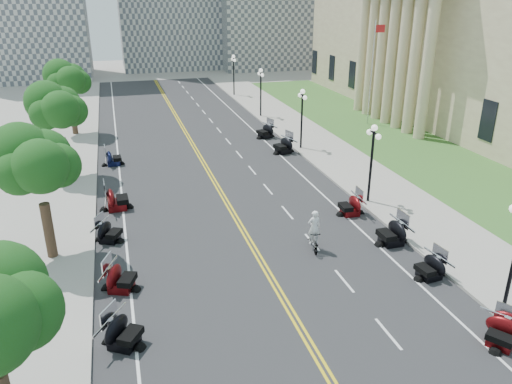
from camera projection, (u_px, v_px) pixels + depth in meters
ground at (255, 250)px, 25.93m from camera, size 160.00×160.00×0.00m
road at (216, 184)px, 34.84m from camera, size 16.00×90.00×0.01m
centerline_yellow_a at (214, 184)px, 34.80m from camera, size 0.12×90.00×0.00m
centerline_yellow_b at (217, 183)px, 34.86m from camera, size 0.12×90.00×0.00m
edge_line_north at (302, 175)px, 36.47m from camera, size 0.12×90.00×0.00m
edge_line_south at (121, 193)px, 33.20m from camera, size 0.12×90.00×0.00m
lane_dash_4 at (388, 334)px, 19.61m from camera, size 0.12×2.00×0.00m
lane_dash_5 at (344, 281)px, 23.18m from camera, size 0.12×2.00×0.00m
lane_dash_6 at (312, 242)px, 26.74m from camera, size 0.12×2.00×0.00m
lane_dash_7 at (287, 212)px, 30.30m from camera, size 0.12×2.00×0.00m
lane_dash_8 at (268, 189)px, 33.87m from camera, size 0.12×2.00×0.00m
lane_dash_9 at (252, 170)px, 37.43m from camera, size 0.12×2.00×0.00m
lane_dash_10 at (239, 154)px, 40.99m from camera, size 0.12×2.00×0.00m
lane_dash_11 at (228, 141)px, 44.56m from camera, size 0.12×2.00×0.00m
lane_dash_12 at (219, 130)px, 48.12m from camera, size 0.12×2.00×0.00m
lane_dash_13 at (211, 120)px, 51.69m from camera, size 0.12×2.00×0.00m
lane_dash_14 at (204, 112)px, 55.25m from camera, size 0.12×2.00×0.00m
lane_dash_15 at (198, 105)px, 58.81m from camera, size 0.12×2.00×0.00m
lane_dash_16 at (192, 98)px, 62.38m from camera, size 0.12×2.00×0.00m
lane_dash_17 at (187, 92)px, 65.94m from camera, size 0.12×2.00×0.00m
lane_dash_18 at (183, 87)px, 69.50m from camera, size 0.12×2.00×0.00m
lane_dash_19 at (179, 82)px, 73.07m from camera, size 0.12×2.00×0.00m
sidewalk_north at (353, 169)px, 37.49m from camera, size 5.00×90.00×0.15m
sidewalk_south at (56, 199)px, 32.13m from camera, size 5.00×90.00×0.15m
lawn at (383, 135)px, 46.41m from camera, size 9.00×60.00×0.10m
civic_building at (500, 29)px, 50.34m from camera, size 26.00×51.00×17.80m
distant_block_c at (275, 0)px, 85.31m from camera, size 20.00×14.00×22.00m
street_lamp_2 at (371, 164)px, 30.71m from camera, size 0.50×1.20×4.90m
street_lamp_3 at (302, 119)px, 41.40m from camera, size 0.50×1.20×4.90m
street_lamp_4 at (261, 93)px, 52.09m from camera, size 0.50×1.20×4.90m
street_lamp_5 at (234, 75)px, 62.78m from camera, size 0.50×1.20×4.90m
flagpole at (371, 74)px, 48.24m from camera, size 1.10×0.20×10.00m
tree_2 at (38, 169)px, 23.38m from camera, size 4.80×4.80×9.20m
tree_3 at (58, 113)px, 34.07m from camera, size 4.80×4.80×9.20m
tree_4 at (69, 84)px, 44.76m from camera, size 4.80×4.80×9.20m
motorcycle_n_3 at (503, 332)px, 18.77m from camera, size 2.46×2.46×1.24m
motorcycle_n_4 at (430, 266)px, 23.22m from camera, size 1.96×1.96×1.24m
motorcycle_n_5 at (392, 232)px, 26.32m from camera, size 2.10×2.10×1.44m
motorcycle_n_6 at (350, 204)px, 29.81m from camera, size 1.95×1.95×1.32m
motorcycle_n_9 at (283, 145)px, 41.10m from camera, size 2.54×2.54×1.45m
motorcycle_n_10 at (265, 130)px, 45.39m from camera, size 2.52×2.52×1.40m
motorcycle_s_4 at (123, 331)px, 18.74m from camera, size 2.64×2.64×1.33m
motorcycle_s_5 at (120, 277)px, 22.26m from camera, size 2.50×2.50×1.35m
motorcycle_s_6 at (109, 231)px, 26.62m from camera, size 2.39×2.39×1.24m
motorcycle_s_7 at (116, 198)px, 30.51m from camera, size 2.26×2.26×1.52m
motorcycle_s_9 at (113, 157)px, 38.31m from camera, size 1.95×1.95×1.30m
bicycle at (313, 240)px, 25.79m from camera, size 0.89×1.98×1.15m
cyclist_rider at (315, 213)px, 25.23m from camera, size 0.68×0.45×1.86m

